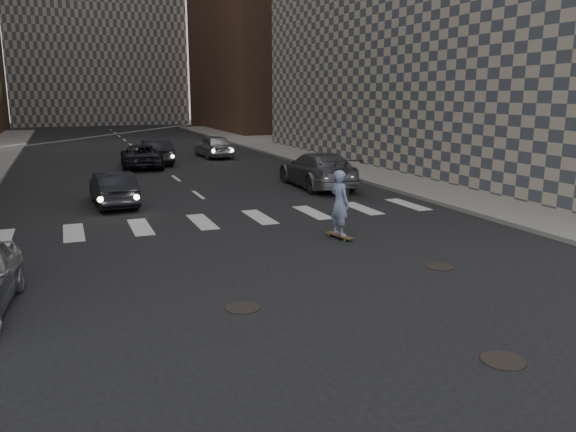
% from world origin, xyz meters
% --- Properties ---
extents(ground, '(160.00, 160.00, 0.00)m').
position_xyz_m(ground, '(0.00, 0.00, 0.00)').
color(ground, black).
rests_on(ground, ground).
extents(sidewalk_right, '(13.00, 80.00, 0.15)m').
position_xyz_m(sidewalk_right, '(14.50, 20.00, 0.07)').
color(sidewalk_right, gray).
rests_on(sidewalk_right, ground).
extents(manhole_a, '(0.70, 0.70, 0.02)m').
position_xyz_m(manhole_a, '(1.20, -2.50, 0.01)').
color(manhole_a, black).
rests_on(manhole_a, ground).
extents(manhole_b, '(0.70, 0.70, 0.02)m').
position_xyz_m(manhole_b, '(-2.00, 1.20, 0.01)').
color(manhole_b, black).
rests_on(manhole_b, ground).
extents(manhole_c, '(0.70, 0.70, 0.02)m').
position_xyz_m(manhole_c, '(3.30, 2.00, 0.01)').
color(manhole_c, black).
rests_on(manhole_c, ground).
extents(skateboarder, '(0.60, 1.05, 2.02)m').
position_xyz_m(skateboarder, '(2.25, 5.39, 1.06)').
color(skateboarder, brown).
rests_on(skateboarder, ground).
extents(traffic_car_a, '(1.61, 4.00, 1.29)m').
position_xyz_m(traffic_car_a, '(-3.47, 13.00, 0.65)').
color(traffic_car_a, black).
rests_on(traffic_car_a, ground).
extents(traffic_car_b, '(2.41, 5.52, 1.58)m').
position_xyz_m(traffic_car_b, '(5.49, 14.00, 0.79)').
color(traffic_car_b, slate).
rests_on(traffic_car_b, ground).
extents(traffic_car_c, '(2.54, 4.93, 1.33)m').
position_xyz_m(traffic_car_c, '(-1.04, 23.88, 0.67)').
color(traffic_car_c, black).
rests_on(traffic_car_c, ground).
extents(traffic_car_d, '(2.00, 4.49, 1.50)m').
position_xyz_m(traffic_car_d, '(4.10, 27.41, 0.75)').
color(traffic_car_d, '#B2B3BA').
rests_on(traffic_car_d, ground).
extents(traffic_car_e, '(1.63, 4.50, 1.48)m').
position_xyz_m(traffic_car_e, '(-0.00, 25.29, 0.74)').
color(traffic_car_e, black).
rests_on(traffic_car_e, ground).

